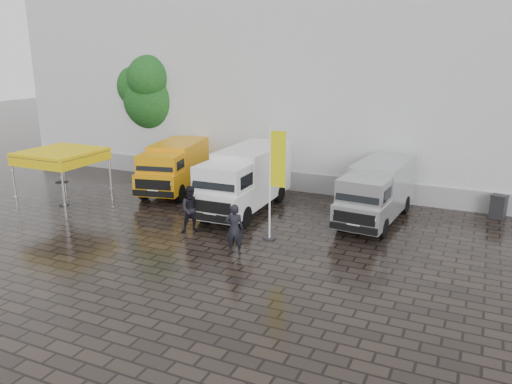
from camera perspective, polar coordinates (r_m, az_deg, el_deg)
ground at (r=18.83m, az=1.22°, el=-6.29°), size 120.00×120.00×0.00m
exhibition_hall at (r=32.42m, az=16.40°, el=13.19°), size 44.00×16.00×12.00m
hall_plinth at (r=25.34m, az=12.64°, el=0.31°), size 44.00×0.15×1.00m
van_yellow at (r=26.27m, az=-9.35°, el=2.72°), size 3.21×5.76×2.51m
van_white at (r=22.68m, az=-1.33°, el=1.26°), size 2.29×6.52×2.80m
van_silver at (r=21.86m, az=13.60°, el=-0.14°), size 2.39×5.92×2.51m
canopy_tent at (r=24.95m, az=-21.49°, el=4.06°), size 3.21×3.21×2.66m
flagpole at (r=18.85m, az=2.10°, el=1.53°), size 0.88×0.50×4.44m
tree at (r=31.27m, az=-11.25°, el=10.92°), size 4.01×4.09×7.21m
cocktail_table at (r=25.41m, az=-21.20°, el=-0.16°), size 0.60×0.60×1.15m
wheelie_bin at (r=24.36m, az=25.96°, el=-1.49°), size 0.77×0.77×1.04m
person_front at (r=17.93m, az=-2.48°, el=-4.26°), size 0.78×0.63×1.87m
person_tent at (r=20.23m, az=-7.34°, el=-1.97°), size 1.18×1.13×1.91m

